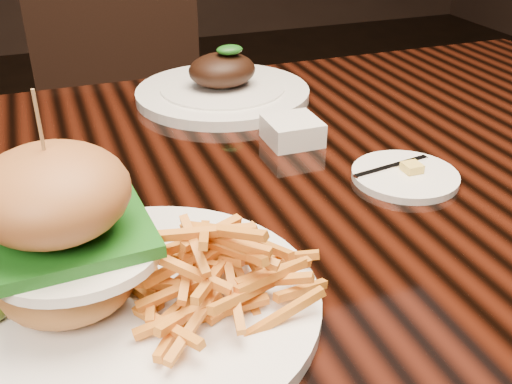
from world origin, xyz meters
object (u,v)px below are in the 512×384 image
object	(u,v)px
dining_table	(250,223)
chair_far	(128,104)
far_dish	(223,88)
burger_plate	(129,261)

from	to	relation	value
dining_table	chair_far	size ratio (longest dim) A/B	1.68
far_dish	chair_far	world-z (taller)	chair_far
burger_plate	far_dish	size ratio (longest dim) A/B	1.10
dining_table	far_dish	xyz separation A→B (m)	(0.06, 0.30, 0.10)
far_dish	dining_table	bearing A→B (deg)	-100.63
chair_far	dining_table	bearing A→B (deg)	-87.74
far_dish	burger_plate	bearing A→B (deg)	-115.67
dining_table	far_dish	world-z (taller)	far_dish
far_dish	chair_far	size ratio (longest dim) A/B	0.32
chair_far	far_dish	bearing A→B (deg)	-81.41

